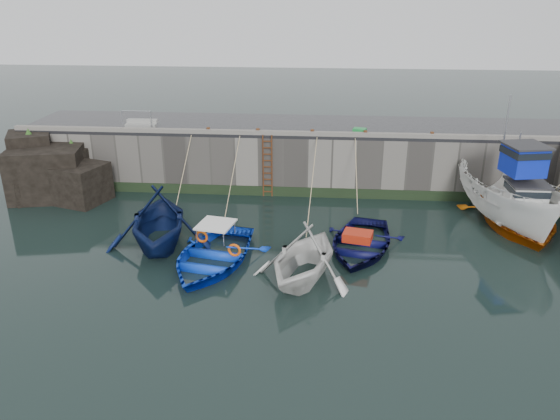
# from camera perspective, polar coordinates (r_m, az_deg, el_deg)

# --- Properties ---
(ground) EXTENTS (120.00, 120.00, 0.00)m
(ground) POSITION_cam_1_polar(r_m,az_deg,el_deg) (18.89, 1.64, -9.26)
(ground) COLOR black
(ground) RESTS_ON ground
(quay_back) EXTENTS (30.00, 5.00, 3.00)m
(quay_back) POSITION_cam_1_polar(r_m,az_deg,el_deg) (29.83, 3.05, 5.79)
(quay_back) COLOR slate
(quay_back) RESTS_ON ground
(road_back) EXTENTS (30.00, 5.00, 0.16)m
(road_back) POSITION_cam_1_polar(r_m,az_deg,el_deg) (29.43, 3.11, 8.75)
(road_back) COLOR black
(road_back) RESTS_ON quay_back
(kerb_back) EXTENTS (30.00, 0.30, 0.20)m
(kerb_back) POSITION_cam_1_polar(r_m,az_deg,el_deg) (27.10, 2.95, 7.99)
(kerb_back) COLOR slate
(kerb_back) RESTS_ON road_back
(algae_back) EXTENTS (30.00, 0.08, 0.50)m
(algae_back) POSITION_cam_1_polar(r_m,az_deg,el_deg) (27.80, 2.82, 1.86)
(algae_back) COLOR black
(algae_back) RESTS_ON ground
(rock_outcrop) EXTENTS (5.85, 4.24, 3.41)m
(rock_outcrop) POSITION_cam_1_polar(r_m,az_deg,el_deg) (29.98, -22.76, 3.69)
(rock_outcrop) COLOR black
(rock_outcrop) RESTS_ON ground
(ladder) EXTENTS (0.51, 0.08, 3.20)m
(ladder) POSITION_cam_1_polar(r_m,az_deg,el_deg) (27.46, -1.32, 4.58)
(ladder) COLOR #3F1E0F
(ladder) RESTS_ON ground
(boat_near_white) EXTENTS (5.49, 6.05, 2.76)m
(boat_near_white) POSITION_cam_1_polar(r_m,az_deg,el_deg) (23.27, -12.39, -3.47)
(boat_near_white) COLOR #0A1641
(boat_near_white) RESTS_ON ground
(boat_near_white_rope) EXTENTS (0.04, 4.45, 3.10)m
(boat_near_white_rope) POSITION_cam_1_polar(r_m,az_deg,el_deg) (27.07, -9.84, 0.42)
(boat_near_white_rope) COLOR tan
(boat_near_white_rope) RESTS_ON ground
(boat_near_blue) EXTENTS (4.83, 6.05, 1.12)m
(boat_near_blue) POSITION_cam_1_polar(r_m,az_deg,el_deg) (21.39, -7.08, -5.46)
(boat_near_blue) COLOR blue
(boat_near_blue) RESTS_ON ground
(boat_near_blue_rope) EXTENTS (0.04, 5.71, 3.10)m
(boat_near_blue_rope) POSITION_cam_1_polar(r_m,az_deg,el_deg) (25.89, -4.88, -0.34)
(boat_near_blue_rope) COLOR tan
(boat_near_blue_rope) RESTS_ON ground
(boat_near_blacktrim) EXTENTS (5.20, 5.60, 2.41)m
(boat_near_blacktrim) POSITION_cam_1_polar(r_m,az_deg,el_deg) (20.13, 2.44, -7.17)
(boat_near_blacktrim) COLOR silver
(boat_near_blacktrim) RESTS_ON ground
(boat_near_blacktrim_rope) EXTENTS (0.04, 6.60, 3.10)m
(boat_near_blacktrim_rope) POSITION_cam_1_polar(r_m,az_deg,el_deg) (25.10, 3.00, -1.02)
(boat_near_blacktrim_rope) COLOR tan
(boat_near_blacktrim_rope) RESTS_ON ground
(boat_near_navy) EXTENTS (4.54, 5.61, 1.03)m
(boat_near_navy) POSITION_cam_1_polar(r_m,az_deg,el_deg) (22.57, 8.35, -3.99)
(boat_near_navy) COLOR #090A3B
(boat_near_navy) RESTS_ON ground
(boat_near_navy_rope) EXTENTS (0.04, 4.25, 3.10)m
(boat_near_navy_rope) POSITION_cam_1_polar(r_m,az_deg,el_deg) (26.39, 7.88, -0.03)
(boat_near_navy_rope) COLOR tan
(boat_near_navy_rope) RESTS_ON ground
(boat_far_white) EXTENTS (4.34, 8.00, 5.93)m
(boat_far_white) POSITION_cam_1_polar(r_m,az_deg,el_deg) (26.20, 22.85, 1.09)
(boat_far_white) COLOR white
(boat_far_white) RESTS_ON ground
(boat_far_orange) EXTENTS (4.53, 6.32, 4.31)m
(boat_far_orange) POSITION_cam_1_polar(r_m,az_deg,el_deg) (26.54, 23.53, -0.63)
(boat_far_orange) COLOR orange
(boat_far_orange) RESTS_ON ground
(fish_crate) EXTENTS (0.72, 0.59, 0.30)m
(fish_crate) POSITION_cam_1_polar(r_m,az_deg,el_deg) (27.57, 8.32, 8.14)
(fish_crate) COLOR #178235
(fish_crate) RESTS_ON road_back
(railing) EXTENTS (1.60, 1.05, 1.00)m
(railing) POSITION_cam_1_polar(r_m,az_deg,el_deg) (29.71, -14.29, 8.80)
(railing) COLOR #A5A8AD
(railing) RESTS_ON road_back
(bollard_a) EXTENTS (0.18, 0.18, 0.28)m
(bollard_a) POSITION_cam_1_polar(r_m,az_deg,el_deg) (27.79, -7.51, 8.27)
(bollard_a) COLOR #3F1E0F
(bollard_a) RESTS_ON road_back
(bollard_b) EXTENTS (0.18, 0.18, 0.28)m
(bollard_b) POSITION_cam_1_polar(r_m,az_deg,el_deg) (27.38, -2.33, 8.23)
(bollard_b) COLOR #3F1E0F
(bollard_b) RESTS_ON road_back
(bollard_c) EXTENTS (0.18, 0.18, 0.28)m
(bollard_c) POSITION_cam_1_polar(r_m,az_deg,el_deg) (27.18, 3.39, 8.11)
(bollard_c) COLOR #3F1E0F
(bollard_c) RESTS_ON road_back
(bollard_d) EXTENTS (0.18, 0.18, 0.28)m
(bollard_d) POSITION_cam_1_polar(r_m,az_deg,el_deg) (27.25, 8.91, 7.92)
(bollard_d) COLOR #3F1E0F
(bollard_d) RESTS_ON road_back
(bollard_e) EXTENTS (0.18, 0.18, 0.28)m
(bollard_e) POSITION_cam_1_polar(r_m,az_deg,el_deg) (27.66, 15.59, 7.59)
(bollard_e) COLOR #3F1E0F
(bollard_e) RESTS_ON road_back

